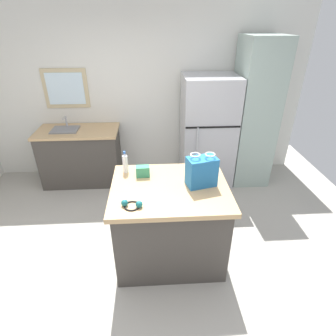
{
  "coord_description": "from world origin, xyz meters",
  "views": [
    {
      "loc": [
        0.13,
        -2.15,
        2.44
      ],
      "look_at": [
        0.29,
        0.49,
        0.97
      ],
      "focal_mm": 29.16,
      "sensor_mm": 36.0,
      "label": 1
    }
  ],
  "objects": [
    {
      "name": "shopping_bag",
      "position": [
        0.61,
        0.21,
        1.08
      ],
      "size": [
        0.33,
        0.24,
        0.35
      ],
      "color": "#236BAD",
      "rests_on": "kitchen_island"
    },
    {
      "name": "sink_counter",
      "position": [
        -1.04,
        1.92,
        0.46
      ],
      "size": [
        1.25,
        0.65,
        1.09
      ],
      "color": "#423D38",
      "rests_on": "ground"
    },
    {
      "name": "bottle",
      "position": [
        -0.18,
        0.51,
        1.04
      ],
      "size": [
        0.06,
        0.06,
        0.25
      ],
      "color": "white",
      "rests_on": "kitchen_island"
    },
    {
      "name": "tall_cabinet",
      "position": [
        1.71,
        1.86,
        1.12
      ],
      "size": [
        0.58,
        0.68,
        2.24
      ],
      "color": "#9EB2A8",
      "rests_on": "ground"
    },
    {
      "name": "kitchen_island",
      "position": [
        0.29,
        0.19,
        0.47
      ],
      "size": [
        1.2,
        0.98,
        0.92
      ],
      "color": "#423D38",
      "rests_on": "ground"
    },
    {
      "name": "back_wall",
      "position": [
        -0.02,
        2.3,
        1.34
      ],
      "size": [
        5.19,
        0.13,
        2.68
      ],
      "color": "silver",
      "rests_on": "ground"
    },
    {
      "name": "small_box",
      "position": [
        0.01,
        0.42,
        0.98
      ],
      "size": [
        0.15,
        0.1,
        0.12
      ],
      "primitive_type": "cube",
      "rotation": [
        0.0,
        0.0,
        0.06
      ],
      "color": "#388E66",
      "rests_on": "kitchen_island"
    },
    {
      "name": "refrigerator",
      "position": [
        1.0,
        1.86,
        0.85
      ],
      "size": [
        0.81,
        0.76,
        1.71
      ],
      "color": "#B7B7BC",
      "rests_on": "ground"
    },
    {
      "name": "ground",
      "position": [
        0.0,
        0.0,
        0.0
      ],
      "size": [
        6.23,
        6.23,
        0.0
      ],
      "primitive_type": "plane",
      "color": "#ADA89E"
    },
    {
      "name": "ear_defenders",
      "position": [
        -0.08,
        -0.13,
        0.95
      ],
      "size": [
        0.2,
        0.18,
        0.06
      ],
      "color": "black",
      "rests_on": "kitchen_island"
    }
  ]
}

